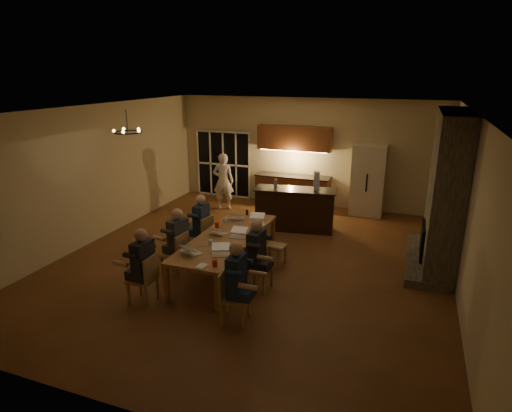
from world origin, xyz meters
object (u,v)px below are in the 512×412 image
object	(u,v)px
chair_left_mid	(174,254)
chandelier	(128,132)
laptop_f	(256,217)
bar_bottle	(275,183)
chair_left_far	(200,235)
person_left_near	(144,266)
can_silver	(215,245)
plate_near	(231,247)
laptop_c	(219,228)
bar_island	(295,209)
laptop_d	(238,232)
mug_mid	(240,224)
plate_left	(188,251)
chair_right_mid	(259,267)
redcup_near	(215,263)
redcup_mid	(217,225)
laptop_a	(193,247)
standing_person	(223,181)
laptop_b	(221,249)
dining_table	(227,253)
chair_right_far	(274,246)
person_right_mid	(256,255)
refrigerator	(368,180)
plate_far	(261,226)
mug_front	(210,242)
person_left_mid	(178,242)
bar_blender	(317,181)
person_left_far	(202,225)
chair_right_near	(235,297)
chair_left_near	(142,279)
person_right_near	(237,282)
can_right	(251,232)
mug_back	(225,220)
can_cola	(247,212)

from	to	relation	value
chair_left_mid	chandelier	size ratio (longest dim) A/B	1.60
laptop_f	bar_bottle	xyz separation A→B (m)	(-0.13, 1.73, 0.34)
chair_left_far	person_left_near	distance (m)	2.24
can_silver	plate_near	size ratio (longest dim) A/B	0.47
chair_left_mid	laptop_c	world-z (taller)	laptop_c
bar_island	laptop_d	distance (m)	2.84
mug_mid	plate_left	distance (m)	1.62
chair_right_mid	redcup_near	bearing A→B (deg)	154.89
bar_island	redcup_mid	world-z (taller)	bar_island
laptop_a	laptop_f	world-z (taller)	same
chair_left_mid	chandelier	distance (m)	2.60
standing_person	laptop_b	distance (m)	5.11
dining_table	chair_left_mid	bearing A→B (deg)	-150.07
bar_bottle	laptop_a	bearing A→B (deg)	-95.84
chair_right_far	person_right_mid	world-z (taller)	person_right_mid
person_left_near	chair_left_far	bearing A→B (deg)	-173.87
refrigerator	redcup_near	size ratio (longest dim) A/B	16.67
refrigerator	bar_bottle	distance (m)	2.91
laptop_a	plate_far	world-z (taller)	laptop_a
standing_person	mug_front	world-z (taller)	standing_person
person_left_mid	can_silver	distance (m)	0.92
laptop_f	laptop_d	bearing A→B (deg)	-102.74
laptop_f	mug_mid	size ratio (longest dim) A/B	3.20
bar_blender	chair_left_mid	bearing A→B (deg)	-136.18
chair_left_far	person_right_mid	world-z (taller)	person_right_mid
standing_person	plate_far	distance (m)	3.77
laptop_b	laptop_f	bearing A→B (deg)	66.64
person_left_far	laptop_c	world-z (taller)	person_left_far
dining_table	plate_far	distance (m)	0.98
mug_front	plate_far	bearing A→B (deg)	65.97
dining_table	chair_right_near	bearing A→B (deg)	-61.90
chair_left_near	plate_near	world-z (taller)	chair_left_near
person_left_far	can_silver	distance (m)	1.52
person_left_far	redcup_near	xyz separation A→B (m)	(1.24, -1.91, 0.12)
standing_person	mug_mid	xyz separation A→B (m)	(1.84, -3.17, -0.03)
person_right_mid	person_left_near	bearing A→B (deg)	127.93
plate_near	chandelier	bearing A→B (deg)	172.06
chair_right_mid	chair_right_far	bearing A→B (deg)	8.77
chair_right_near	laptop_f	size ratio (longest dim) A/B	2.78
chair_left_far	standing_person	size ratio (longest dim) A/B	0.53
laptop_d	laptop_c	bearing A→B (deg)	169.36
person_right_near	can_right	bearing A→B (deg)	12.86
person_left_near	mug_back	distance (m)	2.45
can_cola	laptop_c	bearing A→B (deg)	-94.45
person_right_near	laptop_c	bearing A→B (deg)	31.44
bar_island	laptop_c	size ratio (longest dim) A/B	6.43
chair_right_mid	person_right_near	xyz separation A→B (m)	(0.03, -1.13, 0.24)
laptop_a	redcup_near	xyz separation A→B (m)	(0.61, -0.37, -0.05)
bar_island	mug_front	size ratio (longest dim) A/B	20.59
chair_left_near	bar_blender	bearing A→B (deg)	155.45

